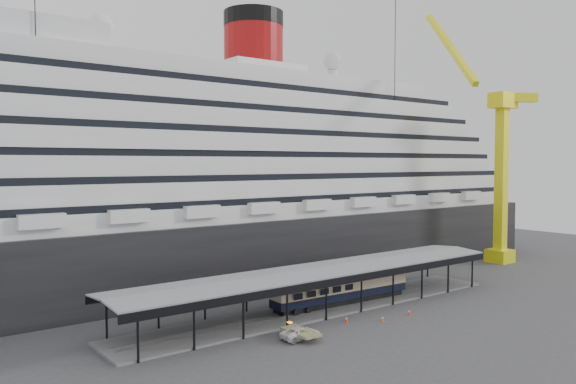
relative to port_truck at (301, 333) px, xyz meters
name	(u,v)px	position (x,y,z in m)	size (l,w,h in m)	color
ground	(349,318)	(9.71, 2.78, -0.62)	(200.00, 200.00, 0.00)	#3D3D3F
cruise_ship	(213,163)	(9.75, 34.78, 17.73)	(130.00, 30.00, 43.90)	black
platform_canopy	(322,290)	(9.71, 7.78, 1.74)	(56.00, 9.18, 5.30)	slate
crane_yellow	(496,155)	(56.77, 13.32, 19.34)	(23.83, 18.78, 47.60)	yellow
port_truck	(301,333)	(0.00, 0.00, 0.00)	(2.06, 4.47, 1.24)	white
pullman_carriage	(342,286)	(13.13, 7.78, 1.88)	(20.92, 3.67, 20.43)	black
traffic_cone_left	(346,319)	(8.00, 1.53, -0.24)	(0.43, 0.43, 0.77)	red
traffic_cone_mid	(383,319)	(11.61, -0.78, -0.29)	(0.44, 0.44, 0.67)	#E9510C
traffic_cone_right	(409,312)	(16.32, -0.77, -0.28)	(0.43, 0.43, 0.69)	#F2360D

